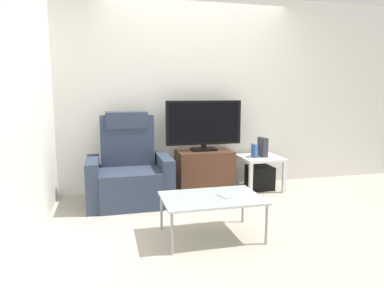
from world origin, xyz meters
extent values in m
plane|color=#B2A899|center=(0.00, 0.00, 0.00)|extent=(6.40, 6.40, 0.00)
cube|color=silver|center=(0.00, 1.13, 1.30)|extent=(6.40, 0.06, 2.60)
cube|color=silver|center=(-1.88, 0.00, 1.30)|extent=(0.06, 4.48, 2.60)
cube|color=#4C2D1E|center=(0.03, 0.84, 0.28)|extent=(0.72, 0.47, 0.55)
cube|color=black|center=(0.03, 0.61, 0.39)|extent=(0.66, 0.02, 0.02)
cube|color=black|center=(0.03, 0.66, 0.42)|extent=(0.34, 0.11, 0.04)
cube|color=black|center=(0.03, 0.86, 0.57)|extent=(0.32, 0.20, 0.03)
cube|color=black|center=(0.03, 0.86, 0.61)|extent=(0.06, 0.04, 0.05)
cube|color=black|center=(0.03, 0.86, 0.92)|extent=(1.01, 0.05, 0.58)
cube|color=black|center=(0.03, 0.83, 0.92)|extent=(0.93, 0.01, 0.52)
cube|color=#2D384C|center=(-0.97, 0.55, 0.21)|extent=(0.70, 0.72, 0.42)
cube|color=#2D384C|center=(-0.97, 0.82, 0.73)|extent=(0.64, 0.20, 0.62)
cube|color=#2D384C|center=(-0.97, 0.84, 0.98)|extent=(0.50, 0.26, 0.20)
cube|color=#2D384C|center=(-1.39, 0.55, 0.28)|extent=(0.14, 0.68, 0.56)
cube|color=#2D384C|center=(-0.55, 0.55, 0.28)|extent=(0.14, 0.68, 0.56)
cube|color=white|center=(0.80, 0.76, 0.43)|extent=(0.54, 0.54, 0.04)
cube|color=white|center=(0.56, 0.52, 0.21)|extent=(0.04, 0.04, 0.42)
cube|color=white|center=(1.04, 0.52, 0.21)|extent=(0.04, 0.04, 0.42)
cube|color=white|center=(0.56, 1.00, 0.21)|extent=(0.04, 0.04, 0.42)
cube|color=white|center=(1.04, 1.00, 0.21)|extent=(0.04, 0.04, 0.42)
cube|color=black|center=(0.80, 0.76, 0.16)|extent=(0.32, 0.32, 0.32)
cube|color=#3366B2|center=(0.70, 0.74, 0.54)|extent=(0.04, 0.13, 0.18)
cube|color=#333338|center=(0.83, 0.77, 0.58)|extent=(0.07, 0.20, 0.26)
cube|color=#B2C6C1|center=(-0.32, -0.60, 0.37)|extent=(0.90, 0.60, 0.02)
cylinder|color=gray|center=(-0.74, -0.87, 0.18)|extent=(0.02, 0.02, 0.36)
cylinder|color=gray|center=(0.10, -0.87, 0.18)|extent=(0.02, 0.02, 0.36)
cylinder|color=gray|center=(-0.74, -0.33, 0.18)|extent=(0.02, 0.02, 0.36)
cylinder|color=gray|center=(0.10, -0.33, 0.18)|extent=(0.02, 0.02, 0.36)
cube|color=#B7B7BC|center=(-0.20, -0.64, 0.39)|extent=(0.11, 0.16, 0.01)
camera|label=1|loc=(-1.23, -3.53, 1.34)|focal=32.61mm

